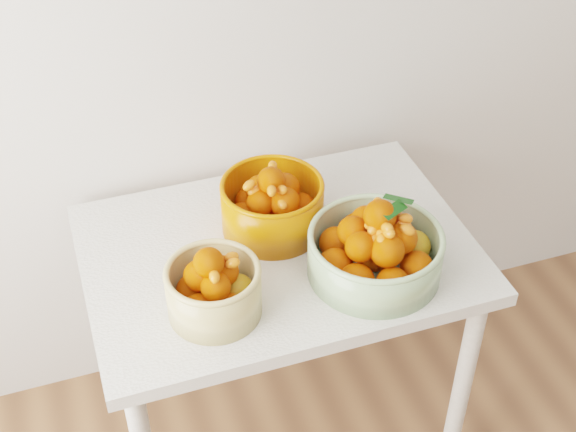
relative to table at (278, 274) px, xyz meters
name	(u,v)px	position (x,y,z in m)	size (l,w,h in m)	color
table	(278,274)	(0.00, 0.00, 0.00)	(1.00, 0.70, 0.75)	silver
bowl_cream	(214,289)	(-0.21, -0.17, 0.17)	(0.27, 0.27, 0.19)	tan
bowl_green	(375,250)	(0.20, -0.16, 0.17)	(0.41, 0.41, 0.21)	#95B384
bowl_orange	(272,205)	(0.01, 0.08, 0.17)	(0.28, 0.28, 0.19)	#CB5507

